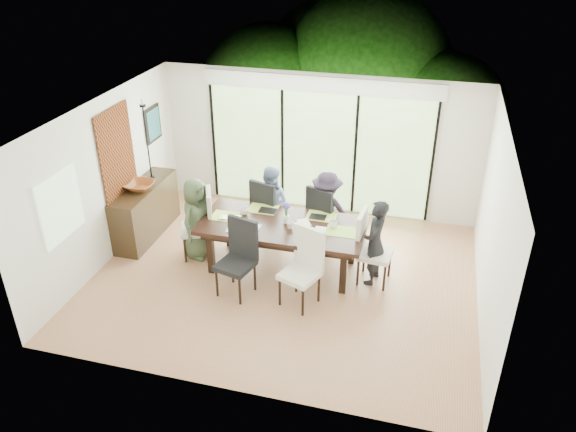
% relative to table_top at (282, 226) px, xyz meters
% --- Properties ---
extents(floor, '(6.00, 5.00, 0.01)m').
position_rel_table_top_xyz_m(floor, '(0.10, -0.29, -0.80)').
color(floor, '#975A3C').
rests_on(floor, ground).
extents(ceiling, '(6.00, 5.00, 0.01)m').
position_rel_table_top_xyz_m(ceiling, '(0.10, -0.29, 1.91)').
color(ceiling, white).
rests_on(ceiling, wall_back).
extents(wall_back, '(6.00, 0.02, 2.70)m').
position_rel_table_top_xyz_m(wall_back, '(0.10, 2.22, 0.56)').
color(wall_back, silver).
rests_on(wall_back, floor).
extents(wall_front, '(6.00, 0.02, 2.70)m').
position_rel_table_top_xyz_m(wall_front, '(0.10, -2.80, 0.56)').
color(wall_front, beige).
rests_on(wall_front, floor).
extents(wall_left, '(0.02, 5.00, 2.70)m').
position_rel_table_top_xyz_m(wall_left, '(-2.91, -0.29, 0.56)').
color(wall_left, silver).
rests_on(wall_left, floor).
extents(wall_right, '(0.02, 5.00, 2.70)m').
position_rel_table_top_xyz_m(wall_right, '(3.11, -0.29, 0.56)').
color(wall_right, silver).
rests_on(wall_right, floor).
extents(glass_doors, '(4.20, 0.02, 2.30)m').
position_rel_table_top_xyz_m(glass_doors, '(0.10, 2.18, 0.41)').
color(glass_doors, '#598C3F').
rests_on(glass_doors, wall_back).
extents(blinds_header, '(4.40, 0.06, 0.28)m').
position_rel_table_top_xyz_m(blinds_header, '(0.10, 2.17, 1.71)').
color(blinds_header, white).
rests_on(blinds_header, wall_back).
extents(mullion_a, '(0.05, 0.04, 2.30)m').
position_rel_table_top_xyz_m(mullion_a, '(-2.00, 2.17, 0.41)').
color(mullion_a, black).
rests_on(mullion_a, wall_back).
extents(mullion_b, '(0.05, 0.04, 2.30)m').
position_rel_table_top_xyz_m(mullion_b, '(-0.60, 2.17, 0.41)').
color(mullion_b, black).
rests_on(mullion_b, wall_back).
extents(mullion_c, '(0.05, 0.04, 2.30)m').
position_rel_table_top_xyz_m(mullion_c, '(0.80, 2.17, 0.41)').
color(mullion_c, black).
rests_on(mullion_c, wall_back).
extents(mullion_d, '(0.05, 0.04, 2.30)m').
position_rel_table_top_xyz_m(mullion_d, '(2.20, 2.17, 0.41)').
color(mullion_d, black).
rests_on(mullion_d, wall_back).
extents(side_window, '(0.02, 0.90, 1.00)m').
position_rel_table_top_xyz_m(side_window, '(-2.87, -1.49, 0.71)').
color(side_window, '#8CAD7F').
rests_on(side_window, wall_left).
extents(deck, '(6.00, 1.80, 0.10)m').
position_rel_table_top_xyz_m(deck, '(0.10, 3.11, -0.84)').
color(deck, '#523223').
rests_on(deck, ground).
extents(rail_top, '(6.00, 0.08, 0.06)m').
position_rel_table_top_xyz_m(rail_top, '(0.10, 3.91, -0.24)').
color(rail_top, brown).
rests_on(rail_top, deck).
extents(foliage_left, '(3.20, 3.20, 3.20)m').
position_rel_table_top_xyz_m(foliage_left, '(-1.70, 4.91, 0.65)').
color(foliage_left, '#14380F').
rests_on(foliage_left, ground).
extents(foliage_mid, '(4.00, 4.00, 4.00)m').
position_rel_table_top_xyz_m(foliage_mid, '(0.50, 5.51, 1.01)').
color(foliage_mid, '#14380F').
rests_on(foliage_mid, ground).
extents(foliage_right, '(2.80, 2.80, 2.80)m').
position_rel_table_top_xyz_m(foliage_right, '(2.30, 4.71, 0.47)').
color(foliage_right, '#14380F').
rests_on(foliage_right, ground).
extents(foliage_far, '(3.60, 3.60, 3.60)m').
position_rel_table_top_xyz_m(foliage_far, '(-0.50, 6.21, 0.83)').
color(foliage_far, '#14380F').
rests_on(foliage_far, ground).
extents(table_top, '(2.64, 1.21, 0.07)m').
position_rel_table_top_xyz_m(table_top, '(0.00, 0.00, 0.00)').
color(table_top, black).
rests_on(table_top, floor).
extents(table_apron, '(2.42, 0.99, 0.11)m').
position_rel_table_top_xyz_m(table_apron, '(0.00, 0.00, -0.10)').
color(table_apron, black).
rests_on(table_apron, floor).
extents(table_leg_fl, '(0.10, 0.10, 0.76)m').
position_rel_table_top_xyz_m(table_leg_fl, '(-1.08, -0.43, -0.41)').
color(table_leg_fl, black).
rests_on(table_leg_fl, floor).
extents(table_leg_fr, '(0.10, 0.10, 0.76)m').
position_rel_table_top_xyz_m(table_leg_fr, '(1.08, -0.43, -0.41)').
color(table_leg_fr, black).
rests_on(table_leg_fr, floor).
extents(table_leg_bl, '(0.10, 0.10, 0.76)m').
position_rel_table_top_xyz_m(table_leg_bl, '(-1.08, 0.43, -0.41)').
color(table_leg_bl, black).
rests_on(table_leg_bl, floor).
extents(table_leg_br, '(0.10, 0.10, 0.76)m').
position_rel_table_top_xyz_m(table_leg_br, '(1.08, 0.43, -0.41)').
color(table_leg_br, black).
rests_on(table_leg_br, floor).
extents(chair_left_end, '(0.66, 0.66, 1.21)m').
position_rel_table_top_xyz_m(chair_left_end, '(-1.50, 0.00, -0.19)').
color(chair_left_end, beige).
rests_on(chair_left_end, floor).
extents(chair_right_end, '(0.55, 0.55, 1.21)m').
position_rel_table_top_xyz_m(chair_right_end, '(1.50, 0.00, -0.19)').
color(chair_right_end, white).
rests_on(chair_right_end, floor).
extents(chair_far_left, '(0.64, 0.64, 1.21)m').
position_rel_table_top_xyz_m(chair_far_left, '(-0.45, 0.85, -0.19)').
color(chair_far_left, black).
rests_on(chair_far_left, floor).
extents(chair_far_right, '(0.66, 0.66, 1.21)m').
position_rel_table_top_xyz_m(chair_far_right, '(0.55, 0.85, -0.19)').
color(chair_far_right, black).
rests_on(chair_far_right, floor).
extents(chair_near_left, '(0.62, 0.62, 1.21)m').
position_rel_table_top_xyz_m(chair_near_left, '(-0.50, -0.87, -0.19)').
color(chair_near_left, black).
rests_on(chair_near_left, floor).
extents(chair_near_right, '(0.66, 0.66, 1.21)m').
position_rel_table_top_xyz_m(chair_near_right, '(0.50, -0.87, -0.19)').
color(chair_near_right, white).
rests_on(chair_near_right, floor).
extents(person_left_end, '(0.56, 0.74, 1.42)m').
position_rel_table_top_xyz_m(person_left_end, '(-1.48, 0.00, -0.08)').
color(person_left_end, '#435337').
rests_on(person_left_end, floor).
extents(person_right_end, '(0.52, 0.72, 1.42)m').
position_rel_table_top_xyz_m(person_right_end, '(1.48, 0.00, -0.08)').
color(person_right_end, black).
rests_on(person_right_end, floor).
extents(person_far_left, '(0.70, 0.48, 1.42)m').
position_rel_table_top_xyz_m(person_far_left, '(-0.45, 0.83, -0.08)').
color(person_far_left, '#7E91B6').
rests_on(person_far_left, floor).
extents(person_far_right, '(0.69, 0.46, 1.42)m').
position_rel_table_top_xyz_m(person_far_right, '(0.55, 0.83, -0.08)').
color(person_far_right, '#251C2B').
rests_on(person_far_right, floor).
extents(placemat_left, '(0.48, 0.35, 0.01)m').
position_rel_table_top_xyz_m(placemat_left, '(-0.95, 0.00, 0.04)').
color(placemat_left, '#A4BE44').
rests_on(placemat_left, table_top).
extents(placemat_right, '(0.48, 0.35, 0.01)m').
position_rel_table_top_xyz_m(placemat_right, '(0.95, 0.00, 0.04)').
color(placemat_right, '#8EC245').
rests_on(placemat_right, table_top).
extents(placemat_far_l, '(0.48, 0.35, 0.01)m').
position_rel_table_top_xyz_m(placemat_far_l, '(-0.45, 0.40, 0.04)').
color(placemat_far_l, '#A2BE44').
rests_on(placemat_far_l, table_top).
extents(placemat_far_r, '(0.48, 0.35, 0.01)m').
position_rel_table_top_xyz_m(placemat_far_r, '(0.55, 0.40, 0.04)').
color(placemat_far_r, '#9AB33F').
rests_on(placemat_far_r, table_top).
extents(placemat_paper, '(0.48, 0.35, 0.01)m').
position_rel_table_top_xyz_m(placemat_paper, '(-0.55, -0.30, 0.04)').
color(placemat_paper, white).
rests_on(placemat_paper, table_top).
extents(tablet_far_l, '(0.29, 0.20, 0.01)m').
position_rel_table_top_xyz_m(tablet_far_l, '(-0.35, 0.35, 0.05)').
color(tablet_far_l, black).
rests_on(tablet_far_l, table_top).
extents(tablet_far_r, '(0.26, 0.19, 0.01)m').
position_rel_table_top_xyz_m(tablet_far_r, '(0.50, 0.35, 0.05)').
color(tablet_far_r, black).
rests_on(tablet_far_r, table_top).
extents(papers, '(0.33, 0.24, 0.00)m').
position_rel_table_top_xyz_m(papers, '(0.70, -0.05, 0.04)').
color(papers, white).
rests_on(papers, table_top).
extents(platter_base, '(0.29, 0.29, 0.03)m').
position_rel_table_top_xyz_m(platter_base, '(-0.55, -0.30, 0.05)').
color(platter_base, white).
rests_on(platter_base, table_top).
extents(platter_snacks, '(0.22, 0.22, 0.02)m').
position_rel_table_top_xyz_m(platter_snacks, '(-0.55, -0.30, 0.07)').
color(platter_snacks, '#C58717').
rests_on(platter_snacks, table_top).
extents(vase, '(0.09, 0.09, 0.13)m').
position_rel_table_top_xyz_m(vase, '(0.05, 0.05, 0.10)').
color(vase, silver).
rests_on(vase, table_top).
extents(hyacinth_stems, '(0.04, 0.04, 0.18)m').
position_rel_table_top_xyz_m(hyacinth_stems, '(0.05, 0.05, 0.23)').
color(hyacinth_stems, '#337226').
rests_on(hyacinth_stems, table_top).
extents(hyacinth_blooms, '(0.12, 0.12, 0.12)m').
position_rel_table_top_xyz_m(hyacinth_blooms, '(0.05, 0.05, 0.34)').
color(hyacinth_blooms, '#5047B3').
rests_on(hyacinth_blooms, table_top).
extents(laptop, '(0.40, 0.29, 0.03)m').
position_rel_table_top_xyz_m(laptop, '(-0.85, -0.10, 0.05)').
color(laptop, silver).
rests_on(laptop, table_top).
extents(cup_a, '(0.19, 0.19, 0.11)m').
position_rel_table_top_xyz_m(cup_a, '(-0.70, 0.15, 0.09)').
color(cup_a, white).
rests_on(cup_a, table_top).
extents(cup_b, '(0.16, 0.16, 0.10)m').
position_rel_table_top_xyz_m(cup_b, '(0.15, -0.10, 0.08)').
color(cup_b, white).
rests_on(cup_b, table_top).
extents(cup_c, '(0.16, 0.16, 0.11)m').
position_rel_table_top_xyz_m(cup_c, '(0.80, 0.10, 0.09)').
color(cup_c, white).
rests_on(cup_c, table_top).
extents(book, '(0.28, 0.30, 0.02)m').
position_rel_table_top_xyz_m(book, '(0.25, 0.05, 0.04)').
color(book, white).
rests_on(book, table_top).
extents(sideboard, '(0.48, 1.70, 0.96)m').
position_rel_table_top_xyz_m(sideboard, '(-2.66, 0.42, -0.31)').
color(sideboard, black).
rests_on(sideboard, floor).
extents(bowl, '(0.51, 0.51, 0.12)m').
position_rel_table_top_xyz_m(bowl, '(-2.66, 0.32, 0.23)').
color(bowl, brown).
rests_on(bowl, sideboard).
extents(candlestick_base, '(0.11, 0.11, 0.04)m').
position_rel_table_top_xyz_m(candlestick_base, '(-2.66, 0.77, 0.19)').
color(candlestick_base, black).
rests_on(candlestick_base, sideboard).
extents(candlestick_shaft, '(0.03, 0.03, 1.33)m').
position_rel_table_top_xyz_m(candlestick_shaft, '(-2.66, 0.77, 0.86)').
color(candlestick_shaft, black).
rests_on(candlestick_shaft, sideboard).
extents(candlestick_pan, '(0.11, 0.11, 0.03)m').
position_rel_table_top_xyz_m(candlestick_pan, '(-2.66, 0.77, 1.52)').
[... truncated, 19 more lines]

